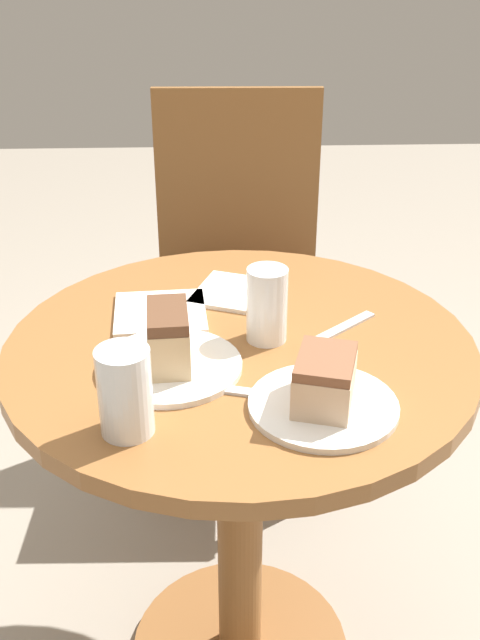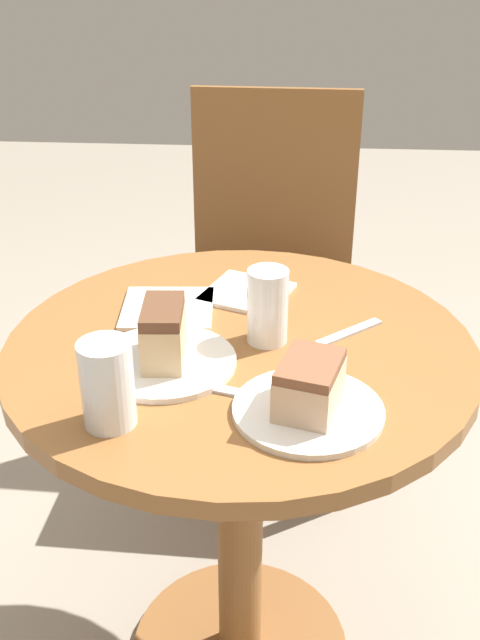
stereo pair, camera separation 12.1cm
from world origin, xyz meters
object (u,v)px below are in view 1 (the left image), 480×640
object	(u,v)px
chair	(238,279)
glass_water	(126,397)
glass_lemonade	(267,308)
plate_far	(323,405)
plate_near	(170,366)
cake_slice_far	(325,380)
cake_slice_near	(168,337)

from	to	relation	value
chair	glass_water	size ratio (longest dim) A/B	7.94
chair	glass_lemonade	bearing A→B (deg)	-87.08
glass_lemonade	plate_far	bearing A→B (deg)	-71.95
plate_near	plate_far	size ratio (longest dim) A/B	1.04
chair	plate_near	world-z (taller)	chair
plate_far	glass_lemonade	distance (m)	0.22
cake_slice_far	glass_water	distance (m)	0.27
cake_slice_near	cake_slice_far	bearing A→B (deg)	-27.52
chair	cake_slice_near	world-z (taller)	chair
cake_slice_far	chair	bearing A→B (deg)	95.12
glass_lemonade	cake_slice_near	bearing A→B (deg)	-150.54
plate_far	glass_lemonade	world-z (taller)	glass_lemonade
cake_slice_far	glass_lemonade	size ratio (longest dim) A/B	0.99
cake_slice_near	cake_slice_far	distance (m)	0.25
cake_slice_near	glass_water	distance (m)	0.16
cake_slice_near	glass_water	bearing A→B (deg)	-107.68
chair	glass_lemonade	world-z (taller)	chair
cake_slice_far	plate_far	bearing A→B (deg)	63.43
glass_water	cake_slice_far	bearing A→B (deg)	8.60
plate_far	glass_water	xyz separation A→B (m)	(-0.27, -0.04, 0.05)
chair	plate_far	world-z (taller)	chair
glass_lemonade	cake_slice_far	bearing A→B (deg)	-71.95
plate_near	cake_slice_far	bearing A→B (deg)	-27.52
cake_slice_far	glass_lemonade	world-z (taller)	glass_lemonade
chair	plate_near	xyz separation A→B (m)	(-0.14, -0.83, 0.24)
chair	plate_far	bearing A→B (deg)	-83.41
cake_slice_near	cake_slice_far	world-z (taller)	cake_slice_near
glass_lemonade	glass_water	size ratio (longest dim) A/B	1.00
plate_far	glass_water	distance (m)	0.28
plate_near	glass_lemonade	xyz separation A→B (m)	(0.15, 0.09, 0.05)
plate_far	cake_slice_far	size ratio (longest dim) A/B	1.71
glass_water	cake_slice_near	bearing A→B (deg)	72.32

